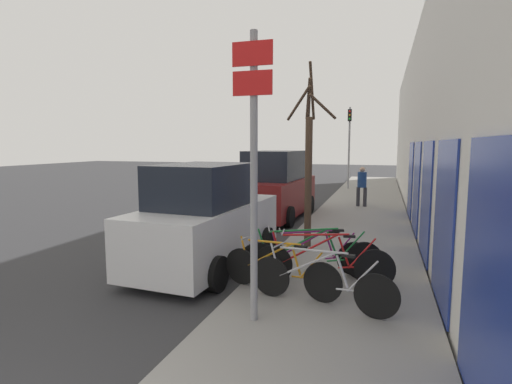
{
  "coord_description": "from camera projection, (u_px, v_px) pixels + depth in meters",
  "views": [
    {
      "loc": [
        3.34,
        -1.43,
        2.62
      ],
      "look_at": [
        0.96,
        6.01,
        1.68
      ],
      "focal_mm": 28.0,
      "sensor_mm": 36.0,
      "label": 1
    }
  ],
  "objects": [
    {
      "name": "traffic_light",
      "position": [
        349.0,
        137.0,
        22.04
      ],
      "size": [
        0.2,
        0.3,
        4.5
      ],
      "color": "#939399",
      "rests_on": "sidewalk_curb"
    },
    {
      "name": "bicycle_2",
      "position": [
        323.0,
        264.0,
        6.92
      ],
      "size": [
        2.42,
        0.51,
        0.96
      ],
      "rotation": [
        0.0,
        0.0,
        1.71
      ],
      "color": "black",
      "rests_on": "sidewalk_curb"
    },
    {
      "name": "bicycle_0",
      "position": [
        320.0,
        282.0,
        6.05
      ],
      "size": [
        2.31,
        0.63,
        0.91
      ],
      "rotation": [
        0.0,
        0.0,
        1.35
      ],
      "color": "black",
      "rests_on": "sidewalk_curb"
    },
    {
      "name": "ground_plane",
      "position": [
        276.0,
        223.0,
        13.27
      ],
      "size": [
        80.0,
        80.0,
        0.0
      ],
      "primitive_type": "plane",
      "color": "#333335"
    },
    {
      "name": "parked_car_1",
      "position": [
        275.0,
        188.0,
        14.06
      ],
      "size": [
        2.21,
        4.54,
        2.39
      ],
      "rotation": [
        0.0,
        0.0,
        -0.06
      ],
      "color": "maroon",
      "rests_on": "ground"
    },
    {
      "name": "street_tree",
      "position": [
        309.0,
        163.0,
        9.59
      ],
      "size": [
        1.31,
        1.05,
        4.38
      ],
      "color": "#4C3828",
      "rests_on": "sidewalk_curb"
    },
    {
      "name": "bicycle_4",
      "position": [
        313.0,
        256.0,
        7.52
      ],
      "size": [
        2.08,
        0.78,
        0.88
      ],
      "rotation": [
        0.0,
        0.0,
        1.9
      ],
      "color": "black",
      "rests_on": "sidewalk_curb"
    },
    {
      "name": "signpost",
      "position": [
        254.0,
        165.0,
        5.38
      ],
      "size": [
        0.55,
        0.12,
        3.94
      ],
      "color": "#939399",
      "rests_on": "sidewalk_curb"
    },
    {
      "name": "building_facade",
      "position": [
        415.0,
        127.0,
        14.11
      ],
      "size": [
        0.23,
        32.0,
        6.5
      ],
      "color": "silver",
      "rests_on": "ground"
    },
    {
      "name": "parked_car_0",
      "position": [
        206.0,
        221.0,
        8.49
      ],
      "size": [
        2.15,
        4.28,
        2.21
      ],
      "rotation": [
        0.0,
        0.0,
        -0.06
      ],
      "color": "silver",
      "rests_on": "ground"
    },
    {
      "name": "bicycle_3",
      "position": [
        311.0,
        258.0,
        7.23
      ],
      "size": [
        2.5,
        0.9,
        0.98
      ],
      "rotation": [
        0.0,
        0.0,
        1.9
      ],
      "color": "black",
      "rests_on": "sidewalk_curb"
    },
    {
      "name": "sidewalk_curb",
      "position": [
        362.0,
        212.0,
        15.12
      ],
      "size": [
        3.2,
        32.0,
        0.15
      ],
      "color": "gray",
      "rests_on": "ground"
    },
    {
      "name": "bicycle_1",
      "position": [
        279.0,
        270.0,
        6.63
      ],
      "size": [
        2.12,
        0.66,
        0.89
      ],
      "rotation": [
        0.0,
        0.0,
        1.32
      ],
      "color": "black",
      "rests_on": "sidewalk_curb"
    },
    {
      "name": "pedestrian_near",
      "position": [
        362.0,
        184.0,
        15.86
      ],
      "size": [
        0.41,
        0.35,
        1.57
      ],
      "rotation": [
        0.0,
        0.0,
        -0.11
      ],
      "color": "#333338",
      "rests_on": "sidewalk_curb"
    }
  ]
}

